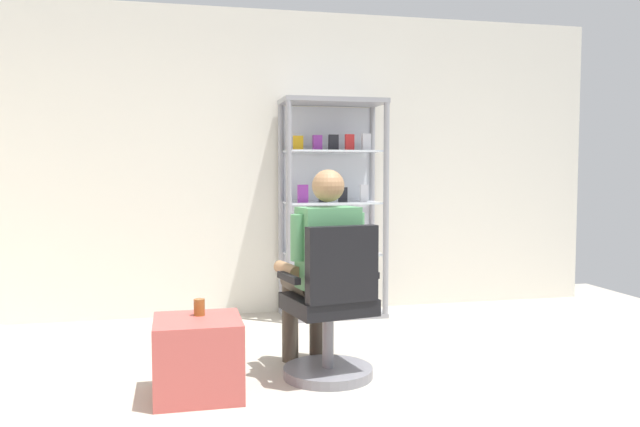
# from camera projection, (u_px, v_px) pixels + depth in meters

# --- Properties ---
(back_wall) EXTENTS (6.00, 0.10, 2.70)m
(back_wall) POSITION_uv_depth(u_px,v_px,m) (282.00, 163.00, 5.76)
(back_wall) COLOR silver
(back_wall) RESTS_ON ground
(display_cabinet_main) EXTENTS (0.90, 0.45, 1.90)m
(display_cabinet_main) POSITION_uv_depth(u_px,v_px,m) (331.00, 206.00, 5.65)
(display_cabinet_main) COLOR gray
(display_cabinet_main) RESTS_ON ground
(office_chair) EXTENTS (0.61, 0.57, 0.96)m
(office_chair) POSITION_uv_depth(u_px,v_px,m) (332.00, 316.00, 3.90)
(office_chair) COLOR slate
(office_chair) RESTS_ON ground
(seated_shopkeeper) EXTENTS (0.54, 0.61, 1.29)m
(seated_shopkeeper) POSITION_uv_depth(u_px,v_px,m) (321.00, 261.00, 4.02)
(seated_shopkeeper) COLOR #3F382D
(seated_shopkeeper) RESTS_ON ground
(storage_crate) EXTENTS (0.49, 0.48, 0.45)m
(storage_crate) POSITION_uv_depth(u_px,v_px,m) (198.00, 357.00, 3.62)
(storage_crate) COLOR #B24C47
(storage_crate) RESTS_ON ground
(tea_glass) EXTENTS (0.06, 0.06, 0.10)m
(tea_glass) POSITION_uv_depth(u_px,v_px,m) (199.00, 307.00, 3.68)
(tea_glass) COLOR brown
(tea_glass) RESTS_ON storage_crate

